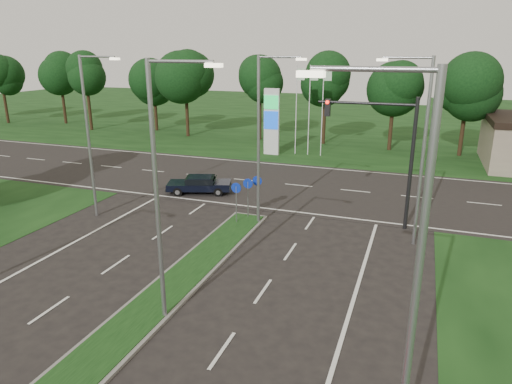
% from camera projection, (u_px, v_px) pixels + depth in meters
% --- Properties ---
extents(verge_far, '(160.00, 50.00, 0.02)m').
position_uv_depth(verge_far, '(351.00, 123.00, 60.64)').
color(verge_far, black).
rests_on(verge_far, ground).
extents(cross_road, '(160.00, 12.00, 0.02)m').
position_uv_depth(cross_road, '(285.00, 184.00, 32.82)').
color(cross_road, black).
rests_on(cross_road, ground).
extents(median_kerb, '(2.00, 26.00, 0.12)m').
position_uv_depth(median_kerb, '(111.00, 344.00, 14.85)').
color(median_kerb, slate).
rests_on(median_kerb, ground).
extents(streetlight_median_near, '(2.53, 0.22, 9.00)m').
position_uv_depth(streetlight_median_near, '(161.00, 183.00, 14.83)').
color(streetlight_median_near, gray).
rests_on(streetlight_median_near, ground).
extents(streetlight_median_far, '(2.53, 0.22, 9.00)m').
position_uv_depth(streetlight_median_far, '(262.00, 133.00, 23.80)').
color(streetlight_median_far, gray).
rests_on(streetlight_median_far, ground).
extents(streetlight_left_far, '(2.53, 0.22, 9.00)m').
position_uv_depth(streetlight_left_far, '(90.00, 129.00, 25.04)').
color(streetlight_left_far, gray).
rests_on(streetlight_left_far, ground).
extents(streetlight_right_far, '(2.53, 0.22, 9.00)m').
position_uv_depth(streetlight_right_far, '(420.00, 143.00, 21.26)').
color(streetlight_right_far, gray).
rests_on(streetlight_right_far, ground).
extents(streetlight_right_near, '(2.53, 0.22, 9.00)m').
position_uv_depth(streetlight_right_near, '(406.00, 277.00, 8.69)').
color(streetlight_right_near, gray).
rests_on(streetlight_right_near, ground).
extents(traffic_signal, '(5.10, 0.42, 7.00)m').
position_uv_depth(traffic_signal, '(387.00, 142.00, 23.71)').
color(traffic_signal, black).
rests_on(traffic_signal, ground).
extents(median_signs, '(1.16, 1.76, 2.38)m').
position_uv_depth(median_signs, '(247.00, 191.00, 25.49)').
color(median_signs, gray).
rests_on(median_signs, ground).
extents(gas_pylon, '(5.80, 1.26, 8.00)m').
position_uv_depth(gas_pylon, '(274.00, 120.00, 41.22)').
color(gas_pylon, silver).
rests_on(gas_pylon, ground).
extents(treeline_far, '(6.00, 6.00, 9.90)m').
position_uv_depth(treeline_far, '(333.00, 76.00, 45.06)').
color(treeline_far, black).
rests_on(treeline_far, ground).
extents(navy_sedan, '(4.52, 2.98, 1.15)m').
position_uv_depth(navy_sedan, '(200.00, 184.00, 30.62)').
color(navy_sedan, black).
rests_on(navy_sedan, ground).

